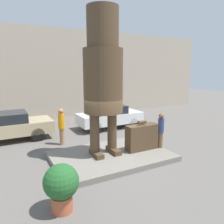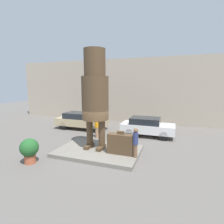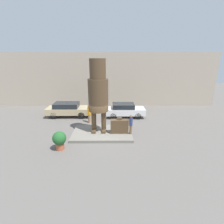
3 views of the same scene
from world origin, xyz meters
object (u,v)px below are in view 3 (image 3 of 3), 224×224
object	(u,v)px
statue_figure	(98,91)
worker_hivis	(89,113)
giant_suitcase	(119,126)
tourist	(131,124)
planter_pot	(59,139)
parked_car_white	(125,110)
parked_car_tan	(68,109)

from	to	relation	value
statue_figure	worker_hivis	world-z (taller)	statue_figure
giant_suitcase	worker_hivis	xyz separation A→B (m)	(-2.73, 2.85, 0.22)
tourist	planter_pot	distance (m)	5.44
tourist	planter_pot	world-z (taller)	tourist
statue_figure	worker_hivis	xyz separation A→B (m)	(-1.07, 2.49, -2.58)
statue_figure	parked_car_white	world-z (taller)	statue_figure
giant_suitcase	planter_pot	bearing A→B (deg)	-151.49
tourist	worker_hivis	xyz separation A→B (m)	(-3.61, 3.06, -0.08)
parked_car_white	worker_hivis	distance (m)	3.90
tourist	parked_car_tan	world-z (taller)	tourist
parked_car_tan	planter_pot	distance (m)	7.13
tourist	parked_car_tan	bearing A→B (deg)	140.35
statue_figure	tourist	bearing A→B (deg)	-12.81
parked_car_tan	worker_hivis	world-z (taller)	worker_hivis
statue_figure	worker_hivis	bearing A→B (deg)	113.30
parked_car_tan	worker_hivis	bearing A→B (deg)	-38.62
planter_pot	tourist	bearing A→B (deg)	22.12
parked_car_white	tourist	bearing A→B (deg)	-88.73
planter_pot	statue_figure	bearing A→B (deg)	46.46
worker_hivis	parked_car_white	bearing A→B (deg)	25.83
tourist	worker_hivis	world-z (taller)	worker_hivis
statue_figure	parked_car_white	distance (m)	5.59
giant_suitcase	tourist	bearing A→B (deg)	-13.52
planter_pot	worker_hivis	distance (m)	5.31
giant_suitcase	tourist	distance (m)	0.95
parked_car_tan	parked_car_white	world-z (taller)	parked_car_tan
planter_pot	worker_hivis	size ratio (longest dim) A/B	0.72
worker_hivis	parked_car_tan	bearing A→B (deg)	141.38
statue_figure	parked_car_tan	bearing A→B (deg)	128.36
giant_suitcase	planter_pot	world-z (taller)	giant_suitcase
giant_suitcase	worker_hivis	bearing A→B (deg)	133.75
parked_car_white	worker_hivis	bearing A→B (deg)	-154.17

